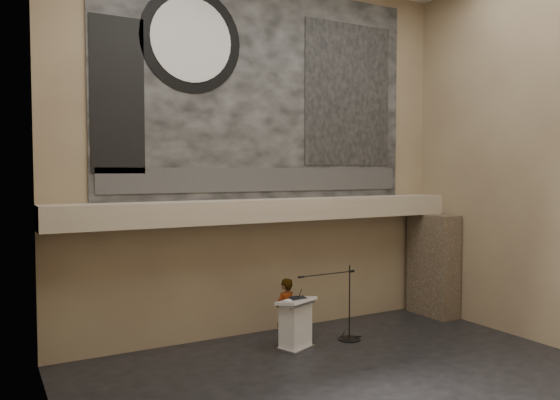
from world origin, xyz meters
TOP-DOWN VIEW (x-y plane):
  - floor at (0.00, 0.00)m, footprint 10.00×10.00m
  - wall_back at (0.00, 4.00)m, footprint 10.00×0.02m
  - wall_left at (-5.00, 0.00)m, footprint 0.02×8.00m
  - wall_right at (5.00, 0.00)m, footprint 0.02×8.00m
  - soffit at (0.00, 3.60)m, footprint 10.00×0.80m
  - sprinkler_left at (-1.60, 3.55)m, footprint 0.04×0.04m
  - sprinkler_right at (1.90, 3.55)m, footprint 0.04×0.04m
  - banner at (0.00, 3.97)m, footprint 8.00×0.05m
  - banner_text_strip at (0.00, 3.93)m, footprint 7.76×0.02m
  - banner_clock_rim at (-1.80, 3.93)m, footprint 2.30×0.02m
  - banner_clock_face at (-1.80, 3.91)m, footprint 1.84×0.02m
  - banner_building_print at (2.40, 3.93)m, footprint 2.60×0.02m
  - banner_brick_print at (-3.40, 3.93)m, footprint 1.10×0.02m
  - stone_pier at (4.65, 3.15)m, footprint 0.60×1.40m
  - lectern at (-0.04, 2.44)m, footprint 0.95×0.82m
  - binder at (0.03, 2.44)m, footprint 0.37×0.32m
  - papers at (-0.17, 2.37)m, footprint 0.26×0.32m
  - speaker_person at (-0.09, 2.80)m, footprint 0.63×0.51m
  - mic_stand at (1.35, 2.46)m, footprint 1.64×0.52m

SIDE VIEW (x-z plane):
  - floor at x=0.00m, z-range 0.00..0.00m
  - mic_stand at x=1.35m, z-range -0.58..1.13m
  - lectern at x=-0.04m, z-range -0.02..1.12m
  - speaker_person at x=-0.09m, z-range 0.00..1.50m
  - papers at x=-0.17m, z-range 1.10..1.10m
  - binder at x=0.03m, z-range 1.10..1.14m
  - stone_pier at x=4.65m, z-range 0.00..2.70m
  - sprinkler_left at x=-1.60m, z-range 2.64..2.70m
  - sprinkler_right at x=1.90m, z-range 2.64..2.70m
  - soffit at x=0.00m, z-range 2.70..3.20m
  - banner_text_strip at x=0.00m, z-range 3.38..3.93m
  - wall_back at x=0.00m, z-range 0.00..8.50m
  - wall_left at x=-5.00m, z-range 0.00..8.50m
  - wall_right at x=5.00m, z-range 0.00..8.50m
  - banner_brick_print at x=-3.40m, z-range 3.80..7.00m
  - banner at x=0.00m, z-range 3.20..8.20m
  - banner_building_print at x=2.40m, z-range 4.00..7.60m
  - banner_clock_rim at x=-1.80m, z-range 5.55..7.85m
  - banner_clock_face at x=-1.80m, z-range 5.78..7.62m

